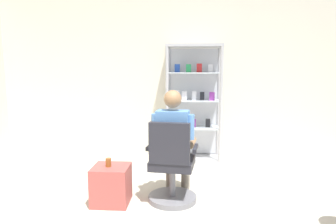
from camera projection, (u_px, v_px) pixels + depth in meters
back_wall at (171, 78)px, 5.38m from camera, size 6.00×0.10×2.70m
display_cabinet_main at (194, 102)px, 5.17m from camera, size 0.90×0.45×1.90m
office_chair at (172, 170)px, 3.52m from camera, size 0.59×0.56×0.96m
seated_shopkeeper at (174, 139)px, 3.63m from camera, size 0.52×0.59×1.29m
storage_crate at (111, 185)px, 3.54m from camera, size 0.41×0.40×0.43m
tea_glass at (108, 162)px, 3.49m from camera, size 0.06×0.06×0.10m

